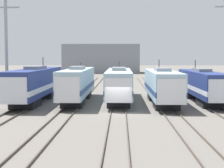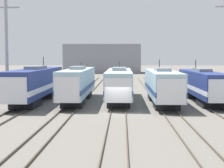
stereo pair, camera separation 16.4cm
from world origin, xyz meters
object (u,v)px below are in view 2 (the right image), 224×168
object	(u,v)px
locomotive_center_right	(163,86)
locomotive_center	(119,84)
locomotive_far_left	(35,84)
locomotive_center_left	(77,84)
catenary_tower_left	(7,48)
locomotive_far_right	(203,85)

from	to	relation	value
locomotive_center_right	locomotive_center	bearing A→B (deg)	153.59
locomotive_far_left	locomotive_center_right	world-z (taller)	locomotive_far_left
locomotive_center_left	catenary_tower_left	bearing A→B (deg)	-165.04
locomotive_far_left	locomotive_center_right	distance (m)	15.04
locomotive_center	locomotive_center_right	xyz separation A→B (m)	(4.99, -2.48, 0.01)
locomotive_center_right	locomotive_far_right	world-z (taller)	locomotive_center_right
locomotive_far_left	catenary_tower_left	xyz separation A→B (m)	(-2.81, -1.65, 4.23)
locomotive_center_left	locomotive_center	world-z (taller)	locomotive_center
locomotive_center_left	locomotive_center_right	bearing A→B (deg)	-10.06
locomotive_far_left	locomotive_far_right	xyz separation A→B (m)	(19.98, 0.80, -0.14)
catenary_tower_left	locomotive_center_right	bearing A→B (deg)	1.01
locomotive_center	catenary_tower_left	size ratio (longest dim) A/B	1.53
locomotive_far_left	locomotive_center	distance (m)	10.05
locomotive_center	locomotive_far_right	world-z (taller)	locomotive_far_right
locomotive_center	catenary_tower_left	bearing A→B (deg)	-167.69
locomotive_center_left	locomotive_far_right	distance (m)	14.99
locomotive_center_left	locomotive_center	distance (m)	5.04
locomotive_center	locomotive_far_right	distance (m)	10.00
locomotive_center_right	locomotive_far_right	xyz separation A→B (m)	(4.99, 2.14, -0.06)
locomotive_center_left	locomotive_center_right	world-z (taller)	locomotive_center_right
locomotive_center_left	catenary_tower_left	world-z (taller)	catenary_tower_left
locomotive_center	locomotive_far_right	size ratio (longest dim) A/B	1.05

